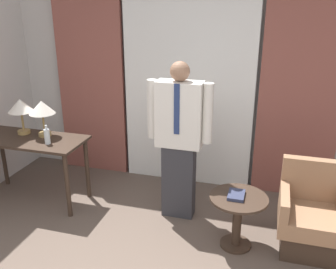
# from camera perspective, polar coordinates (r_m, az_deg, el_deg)

# --- Properties ---
(wall_back) EXTENTS (10.00, 0.06, 2.70)m
(wall_back) POSITION_cam_1_polar(r_m,az_deg,el_deg) (4.69, 3.44, 8.75)
(wall_back) COLOR beige
(wall_back) RESTS_ON ground_plane
(curtain_sheer_center) EXTENTS (1.61, 0.06, 2.58)m
(curtain_sheer_center) POSITION_cam_1_polar(r_m,az_deg,el_deg) (4.58, 3.06, 7.70)
(curtain_sheer_center) COLOR white
(curtain_sheer_center) RESTS_ON ground_plane
(curtain_drape_left) EXTENTS (0.91, 0.06, 2.58)m
(curtain_drape_left) POSITION_cam_1_polar(r_m,az_deg,el_deg) (5.02, -11.69, 8.47)
(curtain_drape_left) COLOR brown
(curtain_drape_left) RESTS_ON ground_plane
(curtain_drape_right) EXTENTS (0.91, 0.06, 2.58)m
(curtain_drape_right) POSITION_cam_1_polar(r_m,az_deg,el_deg) (4.47, 19.59, 6.25)
(curtain_drape_right) COLOR brown
(curtain_drape_right) RESTS_ON ground_plane
(desk) EXTENTS (1.29, 0.57, 0.78)m
(desk) POSITION_cam_1_polar(r_m,az_deg,el_deg) (4.56, -20.33, -1.85)
(desk) COLOR #38281E
(desk) RESTS_ON ground_plane
(table_lamp_left) EXTENTS (0.29, 0.29, 0.41)m
(table_lamp_left) POSITION_cam_1_polar(r_m,az_deg,el_deg) (4.60, -21.55, 3.89)
(table_lamp_left) COLOR #9E7F47
(table_lamp_left) RESTS_ON desk
(table_lamp_right) EXTENTS (0.29, 0.29, 0.41)m
(table_lamp_right) POSITION_cam_1_polar(r_m,az_deg,el_deg) (4.44, -18.66, 3.68)
(table_lamp_right) COLOR #9E7F47
(table_lamp_right) RESTS_ON desk
(bottle_near_edge) EXTENTS (0.06, 0.06, 0.21)m
(bottle_near_edge) POSITION_cam_1_polar(r_m,az_deg,el_deg) (4.25, -17.95, -0.24)
(bottle_near_edge) COLOR silver
(bottle_near_edge) RESTS_ON desk
(person) EXTENTS (0.68, 0.22, 1.70)m
(person) POSITION_cam_1_polar(r_m,az_deg,el_deg) (3.88, 1.72, -0.36)
(person) COLOR #2D2D33
(person) RESTS_ON ground_plane
(armchair) EXTENTS (0.60, 0.61, 0.84)m
(armchair) POSITION_cam_1_polar(r_m,az_deg,el_deg) (3.87, 20.90, -11.90)
(armchair) COLOR #38281E
(armchair) RESTS_ON ground_plane
(side_table) EXTENTS (0.55, 0.55, 0.54)m
(side_table) POSITION_cam_1_polar(r_m,az_deg,el_deg) (3.68, 10.57, -11.66)
(side_table) COLOR #38281E
(side_table) RESTS_ON ground_plane
(book) EXTENTS (0.15, 0.21, 0.03)m
(book) POSITION_cam_1_polar(r_m,az_deg,el_deg) (3.58, 10.36, -9.05)
(book) COLOR #2D334C
(book) RESTS_ON side_table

